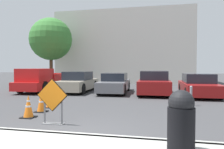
# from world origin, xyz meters

# --- Properties ---
(ground_plane) EXTENTS (96.00, 96.00, 0.00)m
(ground_plane) POSITION_xyz_m (0.00, 10.00, 0.00)
(ground_plane) COLOR #3D3D3F
(curb_lip) EXTENTS (24.45, 0.20, 0.14)m
(curb_lip) POSITION_xyz_m (0.00, 0.00, 0.07)
(curb_lip) COLOR #999993
(curb_lip) RESTS_ON ground_plane
(road_closed_sign) EXTENTS (1.00, 0.20, 1.38)m
(road_closed_sign) POSITION_xyz_m (-1.07, 1.13, 0.75)
(road_closed_sign) COLOR black
(road_closed_sign) RESTS_ON ground_plane
(traffic_cone_nearest) EXTENTS (0.44, 0.44, 0.78)m
(traffic_cone_nearest) POSITION_xyz_m (-2.30, 1.77, 0.38)
(traffic_cone_nearest) COLOR black
(traffic_cone_nearest) RESTS_ON ground_plane
(traffic_cone_second) EXTENTS (0.42, 0.42, 0.79)m
(traffic_cone_second) POSITION_xyz_m (-2.37, 2.73, 0.39)
(traffic_cone_second) COLOR black
(traffic_cone_second) RESTS_ON ground_plane
(traffic_cone_third) EXTENTS (0.44, 0.44, 0.59)m
(traffic_cone_third) POSITION_xyz_m (-2.49, 3.63, 0.29)
(traffic_cone_third) COLOR black
(traffic_cone_third) RESTS_ON ground_plane
(traffic_cone_fourth) EXTENTS (0.51, 0.51, 0.62)m
(traffic_cone_fourth) POSITION_xyz_m (-2.78, 4.70, 0.30)
(traffic_cone_fourth) COLOR black
(traffic_cone_fourth) RESTS_ON ground_plane
(pickup_truck) EXTENTS (2.10, 5.43, 1.62)m
(pickup_truck) POSITION_xyz_m (-6.11, 9.20, 0.74)
(pickup_truck) COLOR red
(pickup_truck) RESTS_ON ground_plane
(parked_car_nearest) EXTENTS (1.93, 4.46, 1.41)m
(parked_car_nearest) POSITION_xyz_m (-3.50, 9.49, 0.66)
(parked_car_nearest) COLOR #A39984
(parked_car_nearest) RESTS_ON ground_plane
(parked_car_second) EXTENTS (1.95, 4.73, 1.32)m
(parked_car_second) POSITION_xyz_m (-0.88, 9.59, 0.62)
(parked_car_second) COLOR slate
(parked_car_second) RESTS_ON ground_plane
(parked_car_third) EXTENTS (2.03, 4.19, 1.48)m
(parked_car_third) POSITION_xyz_m (1.75, 9.13, 0.69)
(parked_car_third) COLOR maroon
(parked_car_third) RESTS_ON ground_plane
(parked_car_fourth) EXTENTS (2.00, 4.53, 1.33)m
(parked_car_fourth) POSITION_xyz_m (4.37, 8.98, 0.62)
(parked_car_fourth) COLOR maroon
(parked_car_fourth) RESTS_ON ground_plane
(trash_bin) EXTENTS (0.51, 0.51, 1.16)m
(trash_bin) POSITION_xyz_m (2.47, -0.62, 0.73)
(trash_bin) COLOR black
(trash_bin) RESTS_ON sidewalk_strip
(bollard_nearest) EXTENTS (0.12, 0.12, 0.89)m
(bollard_nearest) POSITION_xyz_m (3.46, 5.36, 0.47)
(bollard_nearest) COLOR gray
(bollard_nearest) RESTS_ON ground_plane
(building_facade_backdrop) EXTENTS (15.01, 5.00, 7.87)m
(building_facade_backdrop) POSITION_xyz_m (-1.87, 20.16, 3.94)
(building_facade_backdrop) COLOR beige
(building_facade_backdrop) RESTS_ON ground_plane
(street_tree_behind_lot) EXTENTS (4.13, 4.13, 6.53)m
(street_tree_behind_lot) POSITION_xyz_m (-8.35, 14.88, 4.45)
(street_tree_behind_lot) COLOR #513823
(street_tree_behind_lot) RESTS_ON ground_plane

